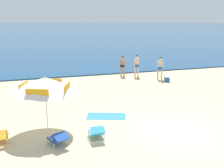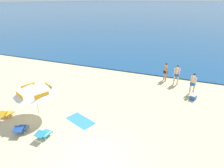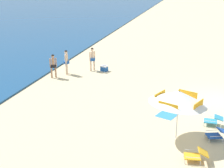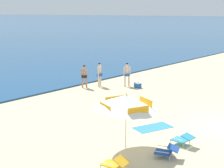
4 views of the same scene
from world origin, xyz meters
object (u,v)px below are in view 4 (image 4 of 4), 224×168
object	(u,v)px
lounge_chair_beside_umbrella	(167,151)
beach_towel	(153,127)
person_standing_near_shore	(99,73)
cooler_box	(138,85)
lounge_chair_under_umbrella	(115,163)
lounge_chair_facing_sea	(183,139)
beach_umbrella_striped_main	(126,102)
person_standing_beside	(127,73)
person_wading_in	(84,75)

from	to	relation	value
lounge_chair_beside_umbrella	beach_towel	xyz separation A→B (m)	(2.43, 2.19, -0.27)
person_standing_near_shore	cooler_box	world-z (taller)	person_standing_near_shore
lounge_chair_under_umbrella	lounge_chair_facing_sea	distance (m)	3.49
lounge_chair_beside_umbrella	lounge_chair_facing_sea	xyz separation A→B (m)	(1.44, 0.13, 0.00)
lounge_chair_facing_sea	person_standing_near_shore	bearing A→B (deg)	59.30
lounge_chair_beside_umbrella	person_standing_near_shore	size ratio (longest dim) A/B	0.58
beach_umbrella_striped_main	lounge_chair_beside_umbrella	size ratio (longest dim) A/B	3.44
lounge_chair_facing_sea	person_standing_beside	xyz separation A→B (m)	(7.13, 8.35, 0.71)
beach_umbrella_striped_main	lounge_chair_beside_umbrella	xyz separation A→B (m)	(0.26, -1.69, -1.60)
person_standing_beside	lounge_chair_facing_sea	bearing A→B (deg)	-130.49
cooler_box	person_standing_near_shore	bearing A→B (deg)	122.29
lounge_chair_under_umbrella	person_wading_in	size ratio (longest dim) A/B	0.59
person_wading_in	beach_towel	bearing A→B (deg)	-114.94
person_standing_near_shore	lounge_chair_under_umbrella	bearing A→B (deg)	-135.37
lounge_chair_beside_umbrella	person_wading_in	bearing A→B (deg)	59.04
cooler_box	lounge_chair_under_umbrella	bearing A→B (deg)	-147.46
lounge_chair_under_umbrella	person_standing_near_shore	world-z (taller)	person_standing_near_shore
lounge_chair_beside_umbrella	person_standing_beside	bearing A→B (deg)	44.68
person_wading_in	cooler_box	xyz separation A→B (m)	(2.43, -2.84, -0.73)
beach_towel	person_wading_in	bearing A→B (deg)	65.06
person_standing_near_shore	beach_towel	xyz separation A→B (m)	(-4.83, -7.74, -0.99)
beach_umbrella_striped_main	person_standing_beside	bearing A→B (deg)	37.54
lounge_chair_under_umbrella	cooler_box	bearing A→B (deg)	32.54
lounge_chair_beside_umbrella	lounge_chair_facing_sea	bearing A→B (deg)	4.98
beach_umbrella_striped_main	cooler_box	world-z (taller)	beach_umbrella_striped_main
lounge_chair_facing_sea	person_standing_near_shore	xyz separation A→B (m)	(5.82, 9.81, 0.71)
lounge_chair_beside_umbrella	cooler_box	distance (m)	11.59
lounge_chair_under_umbrella	lounge_chair_beside_umbrella	world-z (taller)	lounge_chair_under_umbrella
person_wading_in	beach_towel	size ratio (longest dim) A/B	0.90
lounge_chair_beside_umbrella	cooler_box	size ratio (longest dim) A/B	1.70
lounge_chair_under_umbrella	person_standing_near_shore	distance (m)	13.02
person_wading_in	cooler_box	bearing A→B (deg)	-49.43
beach_umbrella_striped_main	person_standing_near_shore	xyz separation A→B (m)	(7.52, 8.24, -0.88)
beach_umbrella_striped_main	person_standing_near_shore	bearing A→B (deg)	47.61
person_standing_beside	person_wading_in	distance (m)	3.04
person_standing_near_shore	cooler_box	bearing A→B (deg)	-57.71
lounge_chair_under_umbrella	person_wading_in	distance (m)	12.74
lounge_chair_facing_sea	beach_towel	bearing A→B (deg)	64.33
beach_umbrella_striped_main	person_wading_in	size ratio (longest dim) A/B	2.12
lounge_chair_under_umbrella	person_standing_beside	distance (m)	13.07
lounge_chair_beside_umbrella	beach_umbrella_striped_main	bearing A→B (deg)	98.59
lounge_chair_under_umbrella	person_standing_beside	xyz separation A→B (m)	(10.55, 7.67, 0.71)
person_standing_near_shore	lounge_chair_facing_sea	bearing A→B (deg)	-120.70
lounge_chair_facing_sea	lounge_chair_beside_umbrella	bearing A→B (deg)	-175.02
person_standing_beside	beach_towel	world-z (taller)	person_standing_beside
person_standing_beside	lounge_chair_under_umbrella	bearing A→B (deg)	-143.98
beach_towel	person_standing_beside	bearing A→B (deg)	45.68
beach_umbrella_striped_main	person_standing_beside	xyz separation A→B (m)	(8.82, 6.78, -0.89)
person_standing_near_shore	person_standing_beside	xyz separation A→B (m)	(1.30, -1.46, -0.01)
lounge_chair_facing_sea	cooler_box	size ratio (longest dim) A/B	1.49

